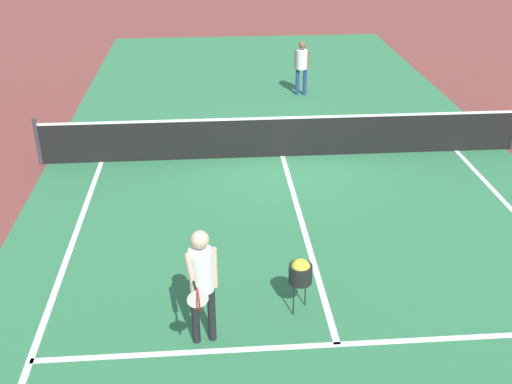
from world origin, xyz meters
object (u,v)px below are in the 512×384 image
net (283,136)px  ball_hopper (300,272)px  tennis_ball_mid_court (293,272)px  player_far (302,63)px  player_near (202,276)px

net → ball_hopper: size_ratio=12.52×
net → tennis_ball_mid_court: size_ratio=165.94×
tennis_ball_mid_court → player_far: bearing=81.0°
net → ball_hopper: net is taller
net → ball_hopper: (-0.42, -5.60, 0.18)m
player_near → player_far: 11.03m
player_far → ball_hopper: bearing=-98.4°
player_near → tennis_ball_mid_court: 2.32m
net → ball_hopper: 5.62m
net → player_near: bearing=-106.3°
net → player_near: size_ratio=6.29×
player_far → ball_hopper: size_ratio=1.81×
player_near → player_far: bearing=74.9°
net → player_near: 6.48m
player_far → tennis_ball_mid_court: (-1.45, -9.15, -0.93)m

